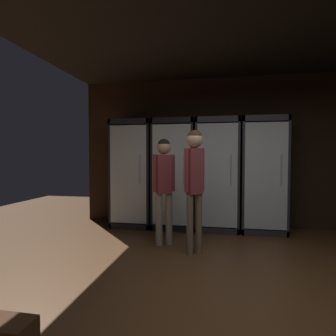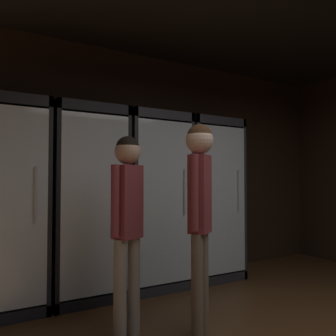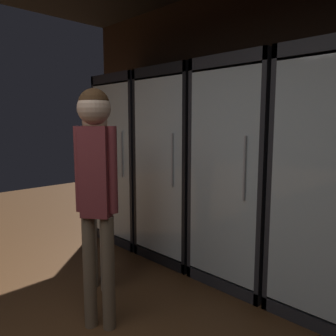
% 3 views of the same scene
% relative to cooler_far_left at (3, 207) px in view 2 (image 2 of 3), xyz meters
% --- Properties ---
extents(wall_back, '(6.00, 0.06, 2.80)m').
position_rel_cooler_far_left_xyz_m(wall_back, '(1.92, 0.33, 0.43)').
color(wall_back, black).
rests_on(wall_back, ground).
extents(cooler_far_left, '(0.75, 0.67, 1.99)m').
position_rel_cooler_far_left_xyz_m(cooler_far_left, '(0.00, 0.00, 0.00)').
color(cooler_far_left, black).
rests_on(cooler_far_left, ground).
extents(cooler_left, '(0.75, 0.67, 1.99)m').
position_rel_cooler_far_left_xyz_m(cooler_left, '(0.78, 0.00, -0.00)').
color(cooler_left, black).
rests_on(cooler_left, ground).
extents(cooler_center, '(0.75, 0.67, 1.99)m').
position_rel_cooler_far_left_xyz_m(cooler_center, '(1.56, 0.00, -0.01)').
color(cooler_center, '#2B2B30').
rests_on(cooler_center, ground).
extents(cooler_right, '(0.75, 0.67, 1.99)m').
position_rel_cooler_far_left_xyz_m(cooler_right, '(2.34, 0.00, 0.00)').
color(cooler_right, '#2B2B30').
rests_on(cooler_right, ground).
extents(shopper_near, '(0.31, 0.22, 1.57)m').
position_rel_cooler_far_left_xyz_m(shopper_near, '(0.80, -1.08, 0.01)').
color(shopper_near, gray).
rests_on(shopper_near, ground).
extents(shopper_far, '(0.25, 0.22, 1.66)m').
position_rel_cooler_far_left_xyz_m(shopper_far, '(1.28, -1.38, 0.12)').
color(shopper_far, '#72604C').
rests_on(shopper_far, ground).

